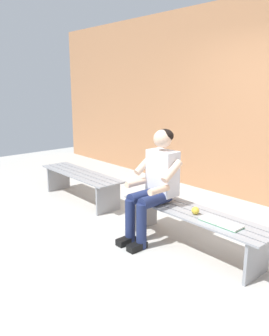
{
  "coord_description": "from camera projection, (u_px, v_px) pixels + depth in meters",
  "views": [
    {
      "loc": [
        -2.04,
        2.63,
        1.69
      ],
      "look_at": [
        0.74,
        0.15,
        0.77
      ],
      "focal_mm": 36.26,
      "sensor_mm": 36.0,
      "label": 1
    }
  ],
  "objects": [
    {
      "name": "ground_plane",
      "position": [
        57.0,
        245.0,
        3.71
      ],
      "size": [
        10.0,
        7.0,
        0.04
      ],
      "primitive_type": "cube",
      "color": "#B2B2AD"
    },
    {
      "name": "brick_wall",
      "position": [
        254.0,
        103.0,
        4.85
      ],
      "size": [
        9.5,
        0.24,
        2.87
      ],
      "primitive_type": "cube",
      "color": "#B27A51",
      "rests_on": "ground"
    },
    {
      "name": "bench_near",
      "position": [
        193.0,
        220.0,
        3.51
      ],
      "size": [
        1.72,
        0.46,
        0.42
      ],
      "rotation": [
        0.0,
        0.0,
        -0.01
      ],
      "color": "gray",
      "rests_on": "ground"
    },
    {
      "name": "bench_far",
      "position": [
        81.0,
        179.0,
        5.04
      ],
      "size": [
        1.61,
        0.45,
        0.42
      ],
      "rotation": [
        0.0,
        0.0,
        -0.01
      ],
      "color": "gray",
      "rests_on": "ground"
    },
    {
      "name": "person_seated",
      "position": [
        155.0,
        181.0,
        3.69
      ],
      "size": [
        0.5,
        0.69,
        1.23
      ],
      "color": "silver",
      "rests_on": "ground"
    },
    {
      "name": "apple",
      "position": [
        195.0,
        211.0,
        3.4
      ],
      "size": [
        0.08,
        0.08,
        0.08
      ],
      "primitive_type": "sphere",
      "color": "gold",
      "rests_on": "bench_near"
    },
    {
      "name": "book_open",
      "position": [
        221.0,
        223.0,
        3.17
      ],
      "size": [
        0.41,
        0.16,
        0.02
      ],
      "rotation": [
        0.0,
        0.0,
        -0.01
      ],
      "color": "white",
      "rests_on": "bench_near"
    }
  ]
}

